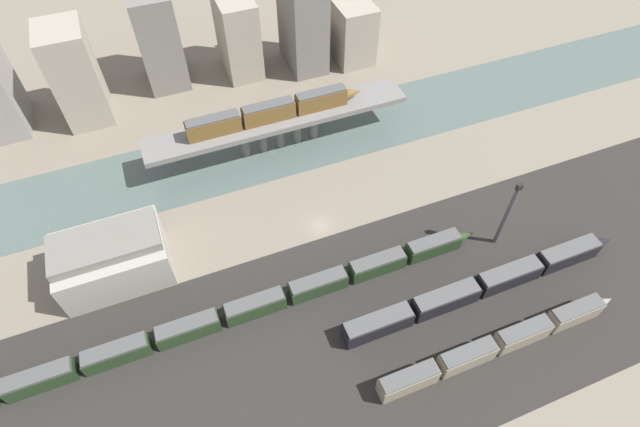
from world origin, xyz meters
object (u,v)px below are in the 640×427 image
train_yard_mid (485,285)px  train_yard_far (230,315)px  train_yard_near (500,343)px  train_on_bridge (274,111)px  warehouse_building (112,258)px  signal_tower (507,215)px

train_yard_mid → train_yard_far: train_yard_mid is taller
train_yard_mid → train_yard_far: 44.52m
train_yard_near → train_on_bridge: bearing=107.1°
train_on_bridge → train_yard_near: 62.70m
warehouse_building → signal_tower: bearing=-15.7°
train_yard_near → train_yard_mid: (3.87, 10.26, -0.09)m
train_yard_far → train_yard_near: bearing=-28.2°
signal_tower → train_yard_near: bearing=-123.0°
train_yard_far → warehouse_building: bearing=134.4°
train_on_bridge → train_yard_far: (-21.01, -38.40, -8.05)m
train_yard_near → warehouse_building: (-55.64, 37.70, 2.82)m
train_yard_near → train_yard_far: size_ratio=0.47×
train_on_bridge → train_yard_near: train_on_bridge is taller
train_yard_near → train_yard_far: train_yard_near is taller
train_yard_near → train_yard_far: (-39.32, 21.05, -0.22)m
train_on_bridge → signal_tower: signal_tower is taller
train_yard_near → warehouse_building: size_ratio=2.39×
warehouse_building → train_yard_near: bearing=-34.1°
train_yard_mid → train_on_bridge: bearing=114.3°
signal_tower → warehouse_building: bearing=164.3°
train_yard_near → signal_tower: 23.05m
train_yard_mid → train_yard_far: (-43.19, 10.79, -0.13)m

